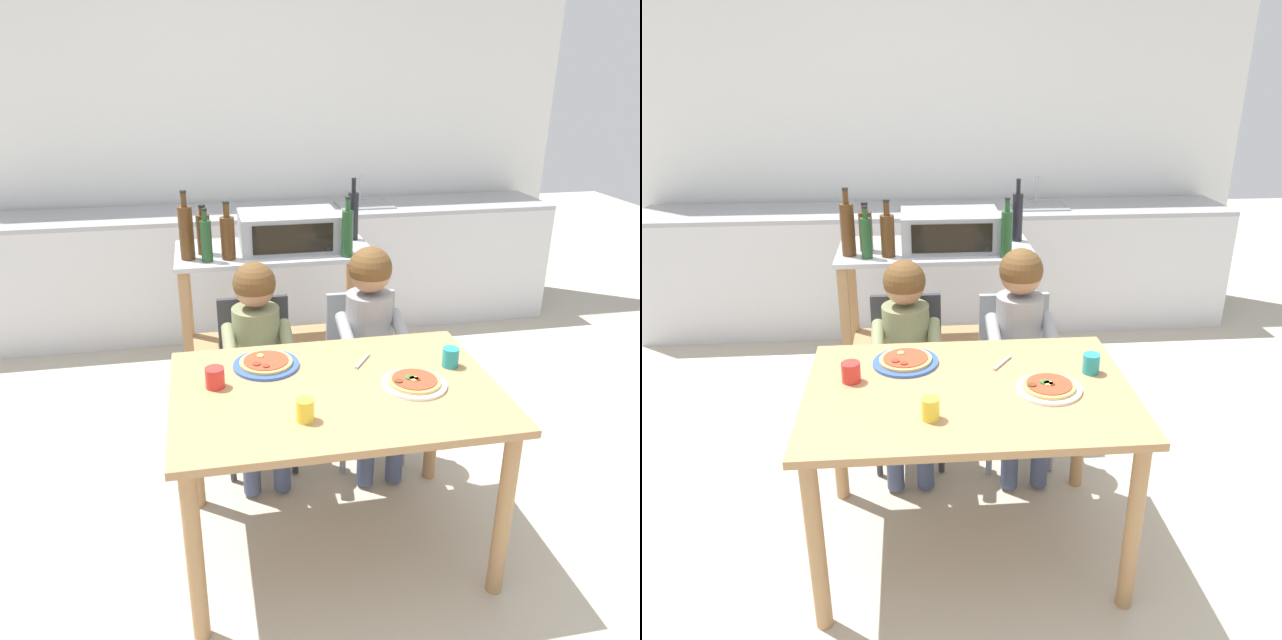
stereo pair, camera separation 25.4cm
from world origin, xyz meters
The scene contains 22 objects.
ground_plane centered at (0.00, 1.11, 0.00)m, with size 11.11×11.11×0.00m, color #B7AD99.
back_wall_tiled centered at (0.00, 2.84, 1.35)m, with size 4.72×0.12×2.70m.
kitchen_counter centered at (0.00, 2.43, 0.44)m, with size 4.25×0.60×1.08m.
kitchen_island_cart centered at (-0.07, 1.30, 0.61)m, with size 1.07×0.55×0.91m.
toaster_oven centered at (0.02, 1.29, 1.01)m, with size 0.53×0.36×0.20m.
bottle_clear_vinegar centered at (-0.43, 1.14, 1.02)m, with size 0.06×0.06×0.28m.
bottle_brown_beer centered at (0.30, 1.08, 1.04)m, with size 0.06×0.06×0.32m.
bottle_tall_green_wine centered at (-0.44, 1.28, 1.02)m, with size 0.07×0.07×0.26m.
bottle_dark_olive_oil centered at (-0.53, 1.19, 1.06)m, with size 0.07×0.07×0.36m.
bottle_slim_sauce centered at (0.41, 1.41, 1.06)m, with size 0.06×0.06×0.35m.
bottle_squat_spirits centered at (-0.32, 1.16, 1.03)m, with size 0.07×0.07×0.30m.
dining_table centered at (0.00, 0.00, 0.63)m, with size 1.22×0.84×0.74m.
dining_chair_left centered at (-0.23, 0.71, 0.48)m, with size 0.36×0.36×0.81m.
dining_chair_right centered at (0.30, 0.68, 0.48)m, with size 0.36×0.36×0.81m.
child_in_olive_shirt centered at (-0.23, 0.59, 0.67)m, with size 0.32×0.42×1.02m.
child_in_grey_shirt centered at (0.30, 0.56, 0.70)m, with size 0.32×0.42×1.07m.
pizza_plate_blue_rimmed centered at (-0.23, 0.22, 0.75)m, with size 0.26×0.26×0.03m.
pizza_plate_white centered at (0.30, -0.04, 0.75)m, with size 0.24×0.24×0.03m.
drinking_cup_yellow centered at (-0.15, -0.21, 0.78)m, with size 0.06×0.06×0.08m, color yellow.
drinking_cup_red centered at (-0.44, 0.09, 0.78)m, with size 0.07×0.07×0.08m, color red.
drinking_cup_teal centered at (0.49, 0.08, 0.78)m, with size 0.07×0.07×0.08m, color teal.
serving_spoon centered at (0.15, 0.18, 0.75)m, with size 0.01×0.01×0.14m, color #B7BABF.
Camera 2 is at (-0.19, -2.04, 1.87)m, focal length 34.98 mm.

